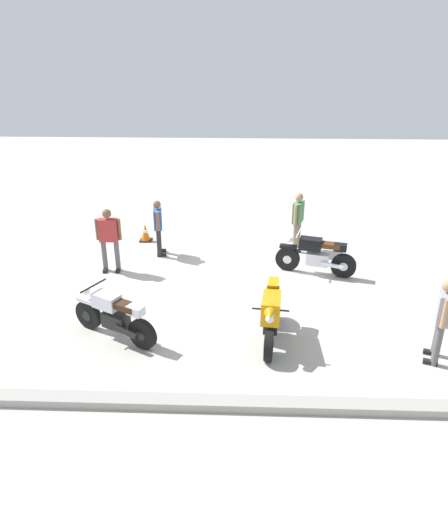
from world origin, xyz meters
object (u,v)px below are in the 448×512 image
person_in_green_shirt (298,218)px  person_in_blue_shirt (158,225)px  motorcycle_black_cruiser (316,255)px  traffic_cone (145,233)px  motorcycle_orange_sportbike (271,314)px  motorcycle_silver_cruiser (114,316)px  person_in_gray_shirt (442,315)px  person_in_red_shirt (109,236)px

person_in_green_shirt → person_in_blue_shirt: (3.94, 0.50, -0.08)m
motorcycle_black_cruiser → person_in_blue_shirt: 4.43m
person_in_green_shirt → traffic_cone: person_in_green_shirt is taller
motorcycle_orange_sportbike → motorcycle_silver_cruiser: bearing=-83.0°
person_in_blue_shirt → person_in_gray_shirt: bearing=-47.8°
motorcycle_silver_cruiser → traffic_cone: size_ratio=3.57×
motorcycle_silver_cruiser → traffic_cone: bearing=-57.4°
person_in_red_shirt → person_in_green_shirt: size_ratio=1.00×
motorcycle_black_cruiser → motorcycle_silver_cruiser: same height
motorcycle_orange_sportbike → person_in_blue_shirt: 5.18m
traffic_cone → motorcycle_silver_cruiser: bearing=94.0°
person_in_red_shirt → person_in_gray_shirt: bearing=59.7°
person_in_red_shirt → person_in_green_shirt: bearing=105.0°
person_in_blue_shirt → motorcycle_silver_cruiser: bearing=-102.1°
person_in_gray_shirt → person_in_blue_shirt: person_in_gray_shirt is taller
motorcycle_silver_cruiser → person_in_green_shirt: size_ratio=1.11×
motorcycle_orange_sportbike → person_in_green_shirt: size_ratio=1.15×
motorcycle_orange_sportbike → traffic_cone: size_ratio=3.70×
person_in_gray_shirt → person_in_blue_shirt: size_ratio=1.07×
motorcycle_silver_cruiser → person_in_green_shirt: person_in_green_shirt is taller
person_in_red_shirt → person_in_gray_shirt: 8.04m
motorcycle_black_cruiser → person_in_gray_shirt: 4.14m
person_in_gray_shirt → person_in_blue_shirt: 7.73m
person_in_green_shirt → motorcycle_orange_sportbike: bearing=-80.0°
motorcycle_silver_cruiser → traffic_cone: (0.37, -5.32, -0.26)m
person_in_red_shirt → traffic_cone: 2.31m
motorcycle_black_cruiser → person_in_green_shirt: person_in_green_shirt is taller
traffic_cone → person_in_green_shirt: bearing=173.4°
motorcycle_silver_cruiser → motorcycle_orange_sportbike: 3.16m
person_in_red_shirt → person_in_blue_shirt: size_ratio=1.07×
motorcycle_silver_cruiser → person_in_red_shirt: person_in_red_shirt is taller
person_in_gray_shirt → traffic_cone: 8.86m
person_in_red_shirt → person_in_green_shirt: 5.29m
person_in_gray_shirt → motorcycle_black_cruiser: bearing=-45.4°
person_in_red_shirt → person_in_blue_shirt: bearing=132.8°
person_in_gray_shirt → traffic_cone: person_in_gray_shirt is taller
person_in_green_shirt → traffic_cone: (4.53, -0.52, -0.72)m
motorcycle_orange_sportbike → person_in_green_shirt: person_in_green_shirt is taller
motorcycle_silver_cruiser → person_in_gray_shirt: bearing=-156.2°
person_in_gray_shirt → person_in_green_shirt: 5.72m
motorcycle_orange_sportbike → person_in_red_shirt: bearing=-121.7°
motorcycle_black_cruiser → motorcycle_orange_sportbike: 3.41m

